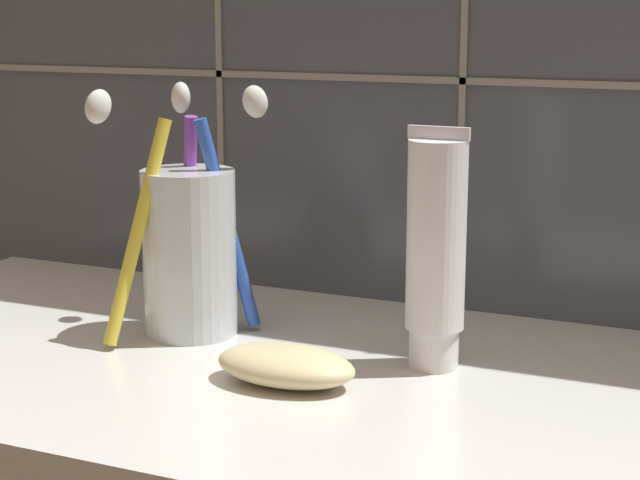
# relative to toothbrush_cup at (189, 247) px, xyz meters

# --- Properties ---
(sink_counter) EXTENTS (0.79, 0.34, 0.02)m
(sink_counter) POSITION_rel_toothbrush_cup_xyz_m (0.13, -0.04, -0.07)
(sink_counter) COLOR silver
(sink_counter) RESTS_ON ground
(toothbrush_cup) EXTENTS (0.09, 0.11, 0.17)m
(toothbrush_cup) POSITION_rel_toothbrush_cup_xyz_m (0.00, 0.00, 0.00)
(toothbrush_cup) COLOR silver
(toothbrush_cup) RESTS_ON sink_counter
(toothpaste_tube) EXTENTS (0.04, 0.04, 0.15)m
(toothpaste_tube) POSITION_rel_toothbrush_cup_xyz_m (0.18, -0.00, 0.01)
(toothpaste_tube) COLOR white
(toothpaste_tube) RESTS_ON sink_counter
(soap_bar) EXTENTS (0.09, 0.05, 0.02)m
(soap_bar) POSITION_rel_toothbrush_cup_xyz_m (0.10, -0.07, -0.05)
(soap_bar) COLOR beige
(soap_bar) RESTS_ON sink_counter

